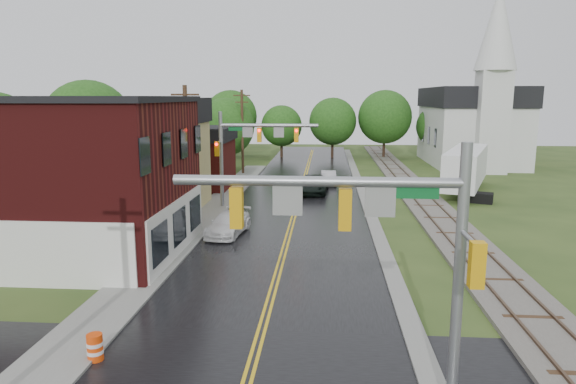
# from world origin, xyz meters

# --- Properties ---
(main_road) EXTENTS (10.00, 90.00, 0.02)m
(main_road) POSITION_xyz_m (0.00, 30.00, 0.00)
(main_road) COLOR black
(main_road) RESTS_ON ground
(curb_right) EXTENTS (0.80, 70.00, 0.12)m
(curb_right) POSITION_xyz_m (5.40, 35.00, 0.00)
(curb_right) COLOR gray
(curb_right) RESTS_ON ground
(sidewalk_left) EXTENTS (2.40, 50.00, 0.12)m
(sidewalk_left) POSITION_xyz_m (-6.20, 25.00, 0.00)
(sidewalk_left) COLOR gray
(sidewalk_left) RESTS_ON ground
(brick_building) EXTENTS (14.30, 10.30, 8.30)m
(brick_building) POSITION_xyz_m (-12.48, 15.00, 4.15)
(brick_building) COLOR #4C1010
(brick_building) RESTS_ON ground
(yellow_house) EXTENTS (8.00, 7.00, 6.40)m
(yellow_house) POSITION_xyz_m (-11.00, 26.00, 3.20)
(yellow_house) COLOR tan
(yellow_house) RESTS_ON ground
(darkred_building) EXTENTS (7.00, 6.00, 4.40)m
(darkred_building) POSITION_xyz_m (-10.00, 35.00, 2.20)
(darkred_building) COLOR #3F0F0C
(darkred_building) RESTS_ON ground
(church) EXTENTS (10.40, 18.40, 20.00)m
(church) POSITION_xyz_m (20.00, 53.74, 5.83)
(church) COLOR silver
(church) RESTS_ON ground
(railroad) EXTENTS (3.20, 80.00, 0.30)m
(railroad) POSITION_xyz_m (10.00, 35.00, 0.11)
(railroad) COLOR #59544C
(railroad) RESTS_ON ground
(traffic_signal_near) EXTENTS (7.34, 0.30, 7.20)m
(traffic_signal_near) POSITION_xyz_m (3.47, 2.00, 4.97)
(traffic_signal_near) COLOR gray
(traffic_signal_near) RESTS_ON ground
(traffic_signal_far) EXTENTS (7.34, 0.43, 7.20)m
(traffic_signal_far) POSITION_xyz_m (-3.47, 27.00, 4.97)
(traffic_signal_far) COLOR gray
(traffic_signal_far) RESTS_ON ground
(utility_pole_b) EXTENTS (1.80, 0.28, 9.00)m
(utility_pole_b) POSITION_xyz_m (-6.80, 22.00, 4.72)
(utility_pole_b) COLOR #382616
(utility_pole_b) RESTS_ON ground
(utility_pole_c) EXTENTS (1.80, 0.28, 9.00)m
(utility_pole_c) POSITION_xyz_m (-6.80, 44.00, 4.72)
(utility_pole_c) COLOR #382616
(utility_pole_c) RESTS_ON ground
(tree_left_b) EXTENTS (7.60, 7.60, 9.69)m
(tree_left_b) POSITION_xyz_m (-17.85, 31.90, 5.72)
(tree_left_b) COLOR black
(tree_left_b) RESTS_ON ground
(tree_left_c) EXTENTS (6.00, 6.00, 7.65)m
(tree_left_c) POSITION_xyz_m (-13.85, 39.90, 4.51)
(tree_left_c) COLOR black
(tree_left_c) RESTS_ON ground
(tree_left_e) EXTENTS (6.40, 6.40, 8.16)m
(tree_left_e) POSITION_xyz_m (-8.85, 45.90, 4.81)
(tree_left_e) COLOR black
(tree_left_e) RESTS_ON ground
(suv_dark) EXTENTS (2.93, 5.74, 1.55)m
(suv_dark) POSITION_xyz_m (1.05, 33.27, 0.78)
(suv_dark) COLOR black
(suv_dark) RESTS_ON ground
(sedan_silver) EXTENTS (1.58, 4.02, 1.30)m
(sedan_silver) POSITION_xyz_m (2.45, 37.79, 0.65)
(sedan_silver) COLOR #B0B0B5
(sedan_silver) RESTS_ON ground
(pickup_white) EXTENTS (2.47, 4.81, 1.33)m
(pickup_white) POSITION_xyz_m (-3.66, 19.33, 0.67)
(pickup_white) COLOR silver
(pickup_white) RESTS_ON ground
(semi_trailer) EXTENTS (6.63, 12.20, 3.81)m
(semi_trailer) POSITION_xyz_m (14.39, 34.74, 2.27)
(semi_trailer) COLOR black
(semi_trailer) RESTS_ON ground
(construction_barrel) EXTENTS (0.64, 0.64, 0.89)m
(construction_barrel) POSITION_xyz_m (-5.00, 4.00, 0.44)
(construction_barrel) COLOR #E33F0A
(construction_barrel) RESTS_ON ground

